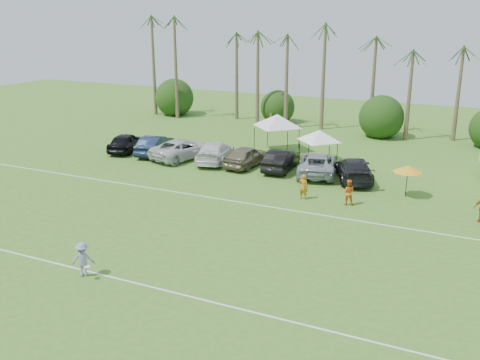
% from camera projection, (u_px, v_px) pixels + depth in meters
% --- Properties ---
extents(ground, '(120.00, 120.00, 0.00)m').
position_uv_depth(ground, '(76.00, 295.00, 23.57)').
color(ground, '#417222').
rests_on(ground, ground).
extents(field_lines, '(80.00, 12.10, 0.01)m').
position_uv_depth(field_lines, '(172.00, 231.00, 30.48)').
color(field_lines, white).
rests_on(field_lines, ground).
extents(palm_tree_0, '(2.40, 2.40, 8.90)m').
position_uv_depth(palm_tree_0, '(146.00, 52.00, 63.05)').
color(palm_tree_0, brown).
rests_on(palm_tree_0, ground).
extents(palm_tree_1, '(2.40, 2.40, 9.90)m').
position_uv_depth(palm_tree_1, '(182.00, 45.00, 60.77)').
color(palm_tree_1, brown).
rests_on(palm_tree_1, ground).
extents(palm_tree_2, '(2.40, 2.40, 10.90)m').
position_uv_depth(palm_tree_2, '(221.00, 38.00, 58.50)').
color(palm_tree_2, brown).
rests_on(palm_tree_2, ground).
extents(palm_tree_3, '(2.40, 2.40, 11.90)m').
position_uv_depth(palm_tree_3, '(255.00, 31.00, 56.63)').
color(palm_tree_3, brown).
rests_on(palm_tree_3, ground).
extents(palm_tree_4, '(2.40, 2.40, 8.90)m').
position_uv_depth(palm_tree_4, '(290.00, 57.00, 55.79)').
color(palm_tree_4, brown).
rests_on(palm_tree_4, ground).
extents(palm_tree_5, '(2.40, 2.40, 9.90)m').
position_uv_depth(palm_tree_5, '(327.00, 49.00, 53.91)').
color(palm_tree_5, brown).
rests_on(palm_tree_5, ground).
extents(palm_tree_6, '(2.40, 2.40, 10.90)m').
position_uv_depth(palm_tree_6, '(368.00, 41.00, 52.04)').
color(palm_tree_6, brown).
rests_on(palm_tree_6, ground).
extents(palm_tree_7, '(2.40, 2.40, 11.90)m').
position_uv_depth(palm_tree_7, '(411.00, 33.00, 50.17)').
color(palm_tree_7, brown).
rests_on(palm_tree_7, ground).
extents(palm_tree_8, '(2.40, 2.40, 8.90)m').
position_uv_depth(palm_tree_8, '(465.00, 63.00, 48.93)').
color(palm_tree_8, brown).
rests_on(palm_tree_8, ground).
extents(bush_tree_0, '(4.00, 4.00, 4.00)m').
position_uv_depth(bush_tree_0, '(174.00, 100.00, 64.41)').
color(bush_tree_0, brown).
rests_on(bush_tree_0, ground).
extents(bush_tree_1, '(4.00, 4.00, 4.00)m').
position_uv_depth(bush_tree_1, '(274.00, 108.00, 59.16)').
color(bush_tree_1, brown).
rests_on(bush_tree_1, ground).
extents(bush_tree_2, '(4.00, 4.00, 4.00)m').
position_uv_depth(bush_tree_2, '(384.00, 116.00, 54.32)').
color(bush_tree_2, brown).
rests_on(bush_tree_2, ground).
extents(sideline_player_a, '(0.64, 0.43, 1.72)m').
position_uv_depth(sideline_player_a, '(303.00, 187.00, 35.46)').
color(sideline_player_a, orange).
rests_on(sideline_player_a, ground).
extents(sideline_player_b, '(0.95, 0.82, 1.70)m').
position_uv_depth(sideline_player_b, '(348.00, 192.00, 34.39)').
color(sideline_player_b, orange).
rests_on(sideline_player_b, ground).
extents(canopy_tent_left, '(4.75, 4.75, 3.85)m').
position_uv_depth(canopy_tent_left, '(278.00, 114.00, 47.22)').
color(canopy_tent_left, black).
rests_on(canopy_tent_left, ground).
extents(canopy_tent_right, '(3.89, 3.89, 3.15)m').
position_uv_depth(canopy_tent_right, '(319.00, 130.00, 43.72)').
color(canopy_tent_right, black).
rests_on(canopy_tent_right, ground).
extents(market_umbrella, '(1.97, 1.97, 2.19)m').
position_uv_depth(market_umbrella, '(408.00, 169.00, 35.54)').
color(market_umbrella, black).
rests_on(market_umbrella, ground).
extents(frisbee_player, '(1.26, 1.11, 1.69)m').
position_uv_depth(frisbee_player, '(83.00, 259.00, 25.05)').
color(frisbee_player, '#8E85BD').
rests_on(frisbee_player, ground).
extents(parked_car_0, '(3.07, 5.24, 1.67)m').
position_uv_depth(parked_car_0, '(126.00, 142.00, 47.70)').
color(parked_car_0, black).
rests_on(parked_car_0, ground).
extents(parked_car_1, '(2.67, 5.32, 1.67)m').
position_uv_depth(parked_car_1, '(155.00, 145.00, 46.70)').
color(parked_car_1, '#101B34').
rests_on(parked_car_1, ground).
extents(parked_car_2, '(4.23, 6.54, 1.67)m').
position_uv_depth(parked_car_2, '(183.00, 149.00, 45.34)').
color(parked_car_2, silver).
rests_on(parked_car_2, ground).
extents(parked_car_3, '(3.62, 6.16, 1.67)m').
position_uv_depth(parked_car_3, '(215.00, 152.00, 44.40)').
color(parked_car_3, white).
rests_on(parked_car_3, ground).
extents(parked_car_4, '(2.34, 5.05, 1.67)m').
position_uv_depth(parked_car_4, '(246.00, 156.00, 43.06)').
color(parked_car_4, '#776B53').
rests_on(parked_car_4, ground).
extents(parked_car_5, '(2.10, 5.19, 1.67)m').
position_uv_depth(parked_car_5, '(281.00, 159.00, 42.10)').
color(parked_car_5, black).
rests_on(parked_car_5, ground).
extents(parked_car_6, '(4.17, 6.52, 1.67)m').
position_uv_depth(parked_car_6, '(317.00, 164.00, 40.93)').
color(parked_car_6, '#979EA5').
rests_on(parked_car_6, ground).
extents(parked_car_7, '(4.22, 6.23, 1.67)m').
position_uv_depth(parked_car_7, '(354.00, 169.00, 39.48)').
color(parked_car_7, black).
rests_on(parked_car_7, ground).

